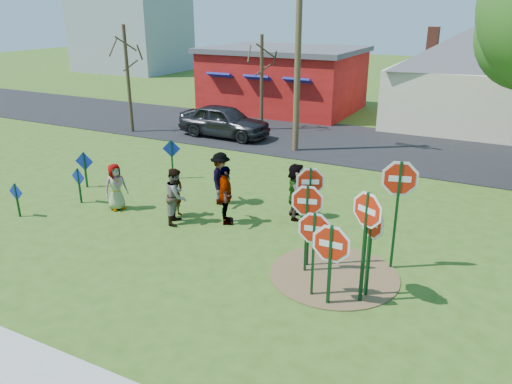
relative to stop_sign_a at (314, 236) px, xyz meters
The scene contains 27 objects.
ground 5.05m from the stop_sign_a, 153.98° to the left, with size 120.00×120.00×0.00m, color #355418.
road 14.36m from the stop_sign_a, 107.64° to the left, with size 120.00×7.50×0.04m, color black.
dirt_patch 1.87m from the stop_sign_a, 81.29° to the left, with size 3.20×3.20×0.03m, color brown.
red_building 22.39m from the stop_sign_a, 116.05° to the left, with size 9.40×7.69×3.90m.
cream_house 20.20m from the stop_sign_a, 86.67° to the left, with size 9.40×9.40×6.50m.
distant_building 45.64m from the stop_sign_a, 135.19° to the left, with size 10.00×8.00×8.00m, color #8C939E.
stop_sign_a is the anchor object (origin of this frame).
stop_sign_b 1.49m from the stop_sign_a, 116.06° to the left, with size 0.86×0.45×2.78m.
stop_sign_c 1.19m from the stop_sign_a, 13.03° to the left, with size 0.97×0.50×2.79m.
stop_sign_d 2.61m from the stop_sign_a, 58.26° to the left, with size 1.16×0.34×3.01m.
stop_sign_e 0.51m from the stop_sign_a, 20.26° to the right, with size 1.18×0.08×2.08m.
stop_sign_f 1.26m from the stop_sign_a, 26.15° to the left, with size 0.87×0.70×2.43m.
stop_sign_g 1.12m from the stop_sign_a, 120.18° to the left, with size 1.03×0.29×2.44m.
blue_diamond_a 9.97m from the stop_sign_a, behind, with size 0.58×0.06×1.12m.
blue_diamond_b 9.30m from the stop_sign_a, 168.64° to the left, with size 0.61×0.06×1.24m.
blue_diamond_c 10.56m from the stop_sign_a, 162.97° to the left, with size 0.69×0.21×1.35m.
blue_diamond_d 9.51m from the stop_sign_a, 145.66° to the left, with size 0.65×0.27×1.55m.
person_a 7.89m from the stop_sign_a, 165.45° to the left, with size 0.76×0.49×1.55m, color #3E4D7C.
person_b 6.07m from the stop_sign_a, 156.67° to the left, with size 0.58×0.38×1.59m, color #2B7975.
person_c 5.62m from the stop_sign_a, 158.96° to the left, with size 0.84×0.66×1.73m, color brown.
person_d 6.28m from the stop_sign_a, 140.56° to the left, with size 1.15×0.66×1.78m, color #35353A.
person_e 4.69m from the stop_sign_a, 145.61° to the left, with size 1.08×0.45×1.84m, color #4C2C5D.
person_f 4.55m from the stop_sign_a, 117.90° to the left, with size 1.67×0.53×1.80m, color #17492F.
suv 15.18m from the stop_sign_a, 128.32° to the left, with size 1.91×4.74×1.61m, color #2C2C30.
utility_pole 12.71m from the stop_sign_a, 114.84° to the left, with size 2.14×0.43×8.78m.
bare_tree_west 17.94m from the stop_sign_a, 143.47° to the left, with size 1.80×1.80×5.46m.
bare_tree_east 16.59m from the stop_sign_a, 120.74° to the left, with size 1.80×1.80×4.96m.
Camera 1 is at (7.78, -11.59, 6.28)m, focal length 35.00 mm.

